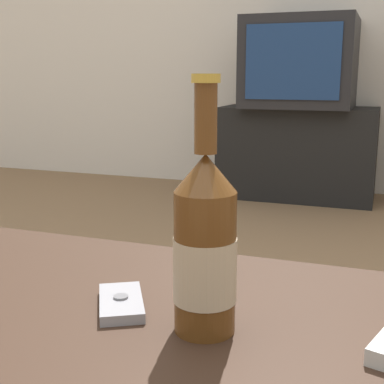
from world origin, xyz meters
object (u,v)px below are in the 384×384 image
object	(u,v)px
beer_bottle	(205,247)
cell_phone	(121,303)
television	(301,63)
tv_stand	(297,153)

from	to	relation	value
beer_bottle	cell_phone	size ratio (longest dim) A/B	2.49
beer_bottle	television	bearing A→B (deg)	96.54
television	cell_phone	size ratio (longest dim) A/B	5.02
cell_phone	tv_stand	bearing A→B (deg)	64.26
television	beer_bottle	bearing A→B (deg)	-83.46
television	cell_phone	bearing A→B (deg)	-86.10
tv_stand	cell_phone	xyz separation A→B (m)	(0.18, -2.62, 0.16)
tv_stand	cell_phone	size ratio (longest dim) A/B	7.43
tv_stand	television	bearing A→B (deg)	-90.00
television	cell_phone	world-z (taller)	television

